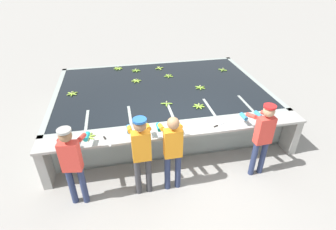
{
  "coord_description": "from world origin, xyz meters",
  "views": [
    {
      "loc": [
        -1.04,
        -3.9,
        3.83
      ],
      "look_at": [
        0.0,
        1.24,
        0.63
      ],
      "focal_mm": 28.0,
      "sensor_mm": 36.0,
      "label": 1
    }
  ],
  "objects_px": {
    "worker_1": "(141,149)",
    "banana_bunch_floating_4": "(200,87)",
    "worker_3": "(262,134)",
    "banana_bunch_ledge_0": "(88,137)",
    "knife_0": "(106,140)",
    "worker_2": "(173,147)",
    "banana_bunch_floating_2": "(72,94)",
    "worker_0": "(72,160)",
    "banana_bunch_floating_0": "(159,68)",
    "banana_bunch_floating_7": "(118,68)",
    "banana_bunch_floating_1": "(136,70)",
    "banana_bunch_floating_3": "(167,103)",
    "knife_1": "(218,125)",
    "banana_bunch_floating_5": "(223,70)",
    "banana_bunch_floating_8": "(199,106)",
    "banana_bunch_floating_9": "(136,81)",
    "banana_bunch_floating_6": "(169,76)"
  },
  "relations": [
    {
      "from": "worker_1",
      "to": "banana_bunch_floating_4",
      "type": "distance_m",
      "value": 2.92
    },
    {
      "from": "worker_3",
      "to": "banana_bunch_ledge_0",
      "type": "distance_m",
      "value": 3.29
    },
    {
      "from": "banana_bunch_ledge_0",
      "to": "knife_0",
      "type": "bearing_deg",
      "value": -25.1
    },
    {
      "from": "worker_2",
      "to": "banana_bunch_floating_2",
      "type": "height_order",
      "value": "worker_2"
    },
    {
      "from": "worker_2",
      "to": "knife_0",
      "type": "xyz_separation_m",
      "value": [
        -1.16,
        0.49,
        -0.02
      ]
    },
    {
      "from": "worker_0",
      "to": "banana_bunch_floating_2",
      "type": "height_order",
      "value": "worker_0"
    },
    {
      "from": "banana_bunch_floating_2",
      "to": "banana_bunch_floating_0",
      "type": "bearing_deg",
      "value": 27.77
    },
    {
      "from": "banana_bunch_floating_0",
      "to": "banana_bunch_floating_7",
      "type": "relative_size",
      "value": 1.0
    },
    {
      "from": "worker_1",
      "to": "banana_bunch_floating_1",
      "type": "distance_m",
      "value": 3.83
    },
    {
      "from": "banana_bunch_floating_3",
      "to": "banana_bunch_floating_7",
      "type": "relative_size",
      "value": 1.0
    },
    {
      "from": "knife_1",
      "to": "banana_bunch_floating_0",
      "type": "bearing_deg",
      "value": 100.91
    },
    {
      "from": "worker_0",
      "to": "worker_1",
      "type": "xyz_separation_m",
      "value": [
        1.15,
        0.01,
        0.03
      ]
    },
    {
      "from": "banana_bunch_floating_3",
      "to": "banana_bunch_floating_5",
      "type": "height_order",
      "value": "same"
    },
    {
      "from": "worker_2",
      "to": "banana_bunch_floating_1",
      "type": "xyz_separation_m",
      "value": [
        -0.28,
        3.81,
        -0.02
      ]
    },
    {
      "from": "banana_bunch_floating_1",
      "to": "banana_bunch_floating_5",
      "type": "bearing_deg",
      "value": -10.28
    },
    {
      "from": "banana_bunch_floating_3",
      "to": "banana_bunch_floating_8",
      "type": "distance_m",
      "value": 0.74
    },
    {
      "from": "banana_bunch_floating_2",
      "to": "banana_bunch_ledge_0",
      "type": "distance_m",
      "value": 2.0
    },
    {
      "from": "worker_3",
      "to": "banana_bunch_floating_2",
      "type": "xyz_separation_m",
      "value": [
        -3.72,
        2.55,
        -0.04
      ]
    },
    {
      "from": "banana_bunch_floating_8",
      "to": "knife_1",
      "type": "bearing_deg",
      "value": -78.96
    },
    {
      "from": "banana_bunch_floating_8",
      "to": "banana_bunch_floating_9",
      "type": "height_order",
      "value": "same"
    },
    {
      "from": "worker_2",
      "to": "banana_bunch_floating_3",
      "type": "relative_size",
      "value": 5.59
    },
    {
      "from": "banana_bunch_floating_8",
      "to": "banana_bunch_ledge_0",
      "type": "relative_size",
      "value": 1.0
    },
    {
      "from": "banana_bunch_floating_6",
      "to": "banana_bunch_floating_9",
      "type": "height_order",
      "value": "same"
    },
    {
      "from": "banana_bunch_floating_8",
      "to": "knife_0",
      "type": "relative_size",
      "value": 0.83
    },
    {
      "from": "banana_bunch_floating_5",
      "to": "knife_1",
      "type": "height_order",
      "value": "banana_bunch_floating_5"
    },
    {
      "from": "worker_1",
      "to": "banana_bunch_floating_0",
      "type": "xyz_separation_m",
      "value": [
        0.98,
        3.86,
        -0.06
      ]
    },
    {
      "from": "worker_0",
      "to": "banana_bunch_floating_0",
      "type": "distance_m",
      "value": 4.42
    },
    {
      "from": "worker_1",
      "to": "banana_bunch_floating_3",
      "type": "height_order",
      "value": "worker_1"
    },
    {
      "from": "banana_bunch_floating_6",
      "to": "banana_bunch_floating_7",
      "type": "relative_size",
      "value": 0.99
    },
    {
      "from": "banana_bunch_floating_9",
      "to": "banana_bunch_floating_7",
      "type": "bearing_deg",
      "value": 113.54
    },
    {
      "from": "banana_bunch_floating_5",
      "to": "knife_0",
      "type": "xyz_separation_m",
      "value": [
        -3.42,
        -2.85,
        -0.01
      ]
    },
    {
      "from": "banana_bunch_floating_1",
      "to": "banana_bunch_floating_5",
      "type": "xyz_separation_m",
      "value": [
        2.54,
        -0.46,
        0.0
      ]
    },
    {
      "from": "banana_bunch_floating_2",
      "to": "banana_bunch_floating_4",
      "type": "bearing_deg",
      "value": -5.09
    },
    {
      "from": "banana_bunch_floating_9",
      "to": "banana_bunch_floating_6",
      "type": "bearing_deg",
      "value": 9.49
    },
    {
      "from": "banana_bunch_floating_2",
      "to": "banana_bunch_floating_8",
      "type": "bearing_deg",
      "value": -22.97
    },
    {
      "from": "banana_bunch_floating_2",
      "to": "banana_bunch_floating_6",
      "type": "bearing_deg",
      "value": 13.68
    },
    {
      "from": "banana_bunch_floating_4",
      "to": "banana_bunch_floating_8",
      "type": "bearing_deg",
      "value": -109.24
    },
    {
      "from": "banana_bunch_floating_3",
      "to": "banana_bunch_floating_4",
      "type": "height_order",
      "value": "same"
    },
    {
      "from": "knife_1",
      "to": "banana_bunch_ledge_0",
      "type": "bearing_deg",
      "value": 177.8
    },
    {
      "from": "banana_bunch_floating_0",
      "to": "knife_1",
      "type": "distance_m",
      "value": 3.37
    },
    {
      "from": "worker_2",
      "to": "knife_1",
      "type": "height_order",
      "value": "worker_2"
    },
    {
      "from": "worker_3",
      "to": "banana_bunch_floating_2",
      "type": "relative_size",
      "value": 5.64
    },
    {
      "from": "worker_0",
      "to": "banana_bunch_floating_8",
      "type": "height_order",
      "value": "worker_0"
    },
    {
      "from": "banana_bunch_floating_0",
      "to": "banana_bunch_floating_9",
      "type": "height_order",
      "value": "same"
    },
    {
      "from": "worker_1",
      "to": "worker_2",
      "type": "bearing_deg",
      "value": 0.57
    },
    {
      "from": "knife_0",
      "to": "banana_bunch_floating_9",
      "type": "bearing_deg",
      "value": 72.43
    },
    {
      "from": "banana_bunch_floating_2",
      "to": "banana_bunch_floating_7",
      "type": "xyz_separation_m",
      "value": [
        1.18,
        1.5,
        -0.0
      ]
    },
    {
      "from": "banana_bunch_floating_3",
      "to": "knife_0",
      "type": "distance_m",
      "value": 1.78
    },
    {
      "from": "banana_bunch_floating_5",
      "to": "worker_1",
      "type": "bearing_deg",
      "value": -130.02
    },
    {
      "from": "worker_3",
      "to": "banana_bunch_floating_0",
      "type": "height_order",
      "value": "worker_3"
    }
  ]
}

